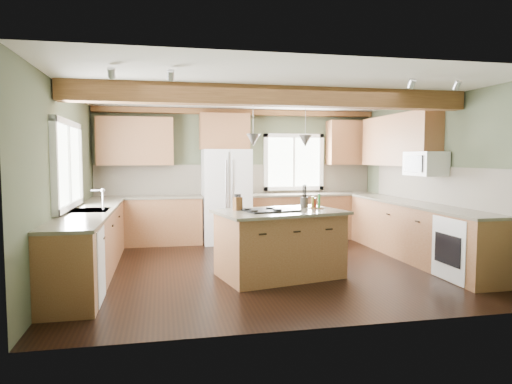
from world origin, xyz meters
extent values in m
plane|color=black|center=(0.00, 0.00, 0.00)|extent=(5.60, 5.60, 0.00)
plane|color=silver|center=(0.00, 0.00, 2.60)|extent=(5.60, 5.60, 0.00)
plane|color=#4B553C|center=(0.00, 2.50, 1.30)|extent=(5.60, 0.00, 5.60)
plane|color=#4B553C|center=(-2.80, 0.00, 1.30)|extent=(0.00, 5.00, 5.00)
plane|color=#4B553C|center=(2.80, 0.00, 1.30)|extent=(0.00, 5.00, 5.00)
cube|color=#4F2E16|center=(0.00, -0.54, 2.47)|extent=(5.55, 0.26, 0.26)
cube|color=#4F2E16|center=(0.00, 2.40, 2.54)|extent=(5.55, 0.20, 0.10)
cube|color=brown|center=(0.00, 2.48, 1.21)|extent=(5.58, 0.03, 0.58)
cube|color=brown|center=(2.78, 0.05, 1.21)|extent=(0.03, 3.70, 0.58)
cube|color=brown|center=(-1.79, 2.20, 0.44)|extent=(2.02, 0.60, 0.88)
cube|color=brown|center=(-1.79, 2.20, 0.90)|extent=(2.06, 0.64, 0.04)
cube|color=brown|center=(1.49, 2.20, 0.44)|extent=(2.62, 0.60, 0.88)
cube|color=brown|center=(1.49, 2.20, 0.90)|extent=(2.66, 0.64, 0.04)
cube|color=brown|center=(-2.50, 0.05, 0.44)|extent=(0.60, 3.70, 0.88)
cube|color=brown|center=(-2.50, 0.05, 0.90)|extent=(0.64, 3.74, 0.04)
cube|color=brown|center=(2.50, 0.05, 0.44)|extent=(0.60, 3.70, 0.88)
cube|color=brown|center=(2.50, 0.05, 0.90)|extent=(0.64, 3.74, 0.04)
cube|color=brown|center=(-1.99, 2.33, 1.95)|extent=(1.40, 0.35, 0.90)
cube|color=brown|center=(-0.30, 2.33, 2.15)|extent=(0.96, 0.35, 0.70)
cube|color=brown|center=(2.62, 0.90, 1.95)|extent=(0.35, 2.20, 0.90)
cube|color=brown|center=(2.30, 2.33, 1.95)|extent=(0.90, 0.35, 0.90)
cube|color=white|center=(-2.78, 0.05, 1.55)|extent=(0.04, 1.60, 1.05)
cube|color=white|center=(1.15, 2.48, 1.55)|extent=(1.10, 0.04, 1.00)
cube|color=#262628|center=(-2.50, 0.05, 0.91)|extent=(0.50, 0.65, 0.03)
cylinder|color=#B2B2B7|center=(-2.32, 0.05, 1.05)|extent=(0.02, 0.02, 0.28)
cube|color=white|center=(-2.49, -1.25, 0.43)|extent=(0.60, 0.60, 0.84)
cube|color=white|center=(2.49, -1.25, 0.43)|extent=(0.60, 0.72, 0.84)
cube|color=white|center=(2.58, -0.05, 1.55)|extent=(0.40, 0.70, 0.38)
cone|color=#B2B2B7|center=(-0.32, -0.63, 1.88)|extent=(0.18, 0.18, 0.16)
cone|color=#B2B2B7|center=(0.46, -0.46, 1.88)|extent=(0.18, 0.18, 0.16)
cube|color=white|center=(-0.30, 2.12, 0.90)|extent=(0.90, 0.74, 1.80)
cube|color=brown|center=(0.07, -0.54, 0.44)|extent=(1.76, 1.29, 0.88)
cube|color=brown|center=(0.07, -0.54, 0.90)|extent=(1.88, 1.41, 0.04)
cube|color=black|center=(-0.06, -0.57, 0.93)|extent=(0.77, 0.60, 0.02)
cube|color=brown|center=(-0.49, -0.39, 1.01)|extent=(0.13, 0.12, 0.18)
cylinder|color=#3A312E|center=(0.51, -0.27, 1.00)|extent=(0.16, 0.16, 0.15)
camera|label=1|loc=(-1.50, -6.58, 1.65)|focal=32.00mm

